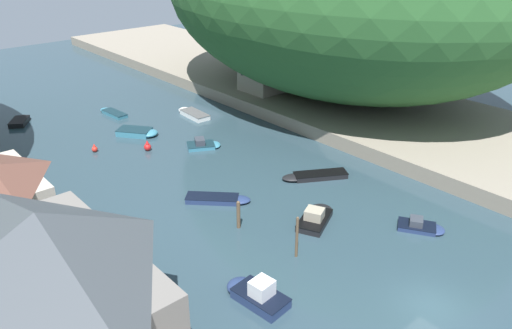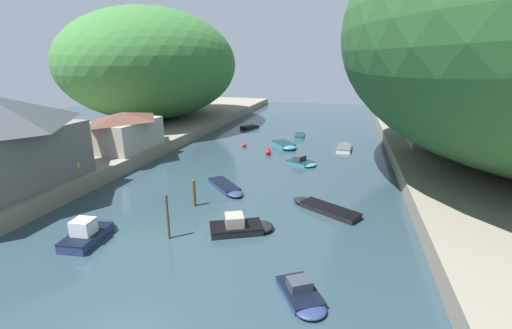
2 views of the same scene
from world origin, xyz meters
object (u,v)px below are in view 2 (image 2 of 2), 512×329
at_px(channel_buoy_far, 268,152).
at_px(boat_mid_channel, 242,226).
at_px(boat_far_right_bank, 322,207).
at_px(boat_open_rowboat, 302,162).
at_px(boat_red_skiff, 251,127).
at_px(boat_navy_launch, 285,146).
at_px(boat_near_quay, 302,295).
at_px(boat_cabin_cruiser, 227,188).
at_px(channel_buoy_near, 244,145).
at_px(boat_moored_right, 300,135).
at_px(right_bank_cottage, 436,128).
at_px(person_by_boathouse, 80,165).
at_px(boat_yellow_tender, 344,147).
at_px(person_on_quay, 77,167).
at_px(boathouse_shed, 125,130).
at_px(boat_small_dinghy, 90,232).

bearing_deg(channel_buoy_far, boat_mid_channel, -81.90).
height_order(boat_far_right_bank, boat_open_rowboat, boat_open_rowboat).
distance_m(boat_red_skiff, boat_navy_launch, 15.91).
relative_size(boat_near_quay, boat_far_right_bank, 0.63).
xyz_separation_m(boat_open_rowboat, boat_cabin_cruiser, (-5.91, -10.55, -0.08)).
bearing_deg(channel_buoy_near, boat_moored_right, 54.60).
height_order(right_bank_cottage, person_by_boathouse, right_bank_cottage).
height_order(boat_yellow_tender, person_on_quay, person_on_quay).
bearing_deg(channel_buoy_far, boat_navy_launch, 71.40).
xyz_separation_m(boathouse_shed, boat_moored_right, (19.02, 20.27, -3.68)).
height_order(boat_near_quay, boat_moored_right, boat_near_quay).
bearing_deg(boathouse_shed, boat_far_right_bank, -19.63).
xyz_separation_m(boat_moored_right, channel_buoy_far, (-2.42, -13.05, 0.23)).
distance_m(boathouse_shed, boat_far_right_bank, 26.88).
bearing_deg(boat_navy_launch, boat_red_skiff, -92.94).
height_order(boat_mid_channel, boat_navy_launch, boat_mid_channel).
xyz_separation_m(boat_red_skiff, boat_small_dinghy, (0.47, -43.13, 0.24)).
bearing_deg(boat_moored_right, boat_far_right_bank, -83.09).
height_order(channel_buoy_far, person_by_boathouse, person_by_boathouse).
bearing_deg(channel_buoy_far, boat_small_dinghy, -105.23).
bearing_deg(person_on_quay, boat_open_rowboat, -39.80).
relative_size(boat_navy_launch, person_on_quay, 2.97).
height_order(channel_buoy_far, person_on_quay, person_on_quay).
bearing_deg(boat_navy_launch, channel_buoy_far, 34.41).
bearing_deg(boat_cabin_cruiser, boat_mid_channel, 72.80).
bearing_deg(boat_yellow_tender, boat_red_skiff, 148.40).
bearing_deg(right_bank_cottage, boat_yellow_tender, 170.84).
bearing_deg(boat_open_rowboat, channel_buoy_near, -96.73).
bearing_deg(boat_near_quay, boat_red_skiff, -102.22).
distance_m(boat_red_skiff, person_on_quay, 36.48).
bearing_deg(right_bank_cottage, boat_open_rowboat, -155.05).
distance_m(channel_buoy_near, person_on_quay, 23.75).
relative_size(boathouse_shed, boat_navy_launch, 1.89).
relative_size(boat_cabin_cruiser, channel_buoy_near, 5.49).
xyz_separation_m(right_bank_cottage, boat_moored_right, (-18.50, 8.94, -3.77)).
distance_m(boat_near_quay, person_by_boathouse, 25.21).
distance_m(boat_mid_channel, channel_buoy_far, 21.77).
xyz_separation_m(boat_yellow_tender, channel_buoy_far, (-9.84, -5.90, 0.16)).
xyz_separation_m(right_bank_cottage, boat_cabin_cruiser, (-21.80, -17.95, -3.76)).
bearing_deg(boat_moored_right, boathouse_shed, -137.99).
bearing_deg(right_bank_cottage, channel_buoy_far, -168.88).
bearing_deg(boathouse_shed, channel_buoy_far, 23.49).
bearing_deg(boat_yellow_tender, boat_small_dinghy, -115.41).
bearing_deg(channel_buoy_near, boat_far_right_bank, -56.64).
bearing_deg(boat_small_dinghy, boat_moored_right, 70.23).
bearing_deg(boat_cabin_cruiser, boat_far_right_bank, 121.74).
distance_m(boat_near_quay, person_on_quay, 24.76).
distance_m(boat_far_right_bank, person_by_boathouse, 23.09).
bearing_deg(person_by_boathouse, boat_open_rowboat, -61.19).
xyz_separation_m(boat_mid_channel, person_on_quay, (-17.29, 3.45, 2.12)).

